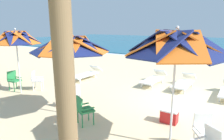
{
  "coord_description": "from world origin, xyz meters",
  "views": [
    {
      "loc": [
        1.71,
        -7.41,
        2.85
      ],
      "look_at": [
        -2.88,
        -0.2,
        1.0
      ],
      "focal_mm": 32.84,
      "sensor_mm": 36.0,
      "label": 1
    }
  ],
  "objects_px": {
    "plastic_chair_4": "(14,79)",
    "beachgoer_seated": "(181,60)",
    "plastic_chair_3": "(74,94)",
    "sun_lounger_1": "(184,82)",
    "beach_umbrella_1": "(70,45)",
    "plastic_chair_2": "(83,109)",
    "beach_umbrella_2": "(16,38)",
    "sun_lounger_3": "(87,74)",
    "plastic_chair_0": "(204,130)",
    "sun_lounger_2": "(154,79)",
    "cooler_box": "(169,116)",
    "plastic_chair_5": "(36,79)",
    "beach_umbrella_0": "(176,45)"
  },
  "relations": [
    {
      "from": "beach_umbrella_2",
      "to": "cooler_box",
      "type": "relative_size",
      "value": 5.52
    },
    {
      "from": "plastic_chair_3",
      "to": "sun_lounger_1",
      "type": "relative_size",
      "value": 0.4
    },
    {
      "from": "beach_umbrella_1",
      "to": "cooler_box",
      "type": "bearing_deg",
      "value": 22.13
    },
    {
      "from": "beach_umbrella_2",
      "to": "sun_lounger_3",
      "type": "height_order",
      "value": "beach_umbrella_2"
    },
    {
      "from": "cooler_box",
      "to": "plastic_chair_3",
      "type": "bearing_deg",
      "value": -168.83
    },
    {
      "from": "sun_lounger_2",
      "to": "beach_umbrella_2",
      "type": "bearing_deg",
      "value": -134.65
    },
    {
      "from": "plastic_chair_0",
      "to": "beachgoer_seated",
      "type": "relative_size",
      "value": 0.94
    },
    {
      "from": "plastic_chair_4",
      "to": "sun_lounger_2",
      "type": "distance_m",
      "value": 6.58
    },
    {
      "from": "sun_lounger_1",
      "to": "sun_lounger_3",
      "type": "distance_m",
      "value": 5.04
    },
    {
      "from": "plastic_chair_4",
      "to": "plastic_chair_5",
      "type": "distance_m",
      "value": 1.0
    },
    {
      "from": "plastic_chair_3",
      "to": "sun_lounger_3",
      "type": "relative_size",
      "value": 0.4
    },
    {
      "from": "plastic_chair_2",
      "to": "plastic_chair_3",
      "type": "xyz_separation_m",
      "value": [
        -1.14,
        0.86,
        0.0
      ]
    },
    {
      "from": "beach_umbrella_0",
      "to": "plastic_chair_4",
      "type": "relative_size",
      "value": 3.3
    },
    {
      "from": "plastic_chair_3",
      "to": "plastic_chair_5",
      "type": "bearing_deg",
      "value": 168.3
    },
    {
      "from": "beach_umbrella_1",
      "to": "plastic_chair_2",
      "type": "distance_m",
      "value": 1.95
    },
    {
      "from": "plastic_chair_3",
      "to": "beach_umbrella_2",
      "type": "relative_size",
      "value": 0.31
    },
    {
      "from": "beach_umbrella_2",
      "to": "plastic_chair_5",
      "type": "bearing_deg",
      "value": 74.12
    },
    {
      "from": "sun_lounger_3",
      "to": "cooler_box",
      "type": "distance_m",
      "value": 6.06
    },
    {
      "from": "beach_umbrella_2",
      "to": "beach_umbrella_0",
      "type": "bearing_deg",
      "value": -4.26
    },
    {
      "from": "sun_lounger_1",
      "to": "beachgoer_seated",
      "type": "xyz_separation_m",
      "value": [
        -1.68,
        6.2,
        0.01
      ]
    },
    {
      "from": "plastic_chair_3",
      "to": "sun_lounger_3",
      "type": "distance_m",
      "value": 4.01
    },
    {
      "from": "beach_umbrella_0",
      "to": "plastic_chair_0",
      "type": "xyz_separation_m",
      "value": [
        0.7,
        0.27,
        -1.95
      ]
    },
    {
      "from": "beach_umbrella_0",
      "to": "beach_umbrella_2",
      "type": "relative_size",
      "value": 1.03
    },
    {
      "from": "beach_umbrella_1",
      "to": "cooler_box",
      "type": "height_order",
      "value": "beach_umbrella_1"
    },
    {
      "from": "plastic_chair_4",
      "to": "sun_lounger_1",
      "type": "xyz_separation_m",
      "value": [
        6.42,
        4.37,
        -0.22
      ]
    },
    {
      "from": "beach_umbrella_0",
      "to": "beach_umbrella_1",
      "type": "height_order",
      "value": "beach_umbrella_0"
    },
    {
      "from": "plastic_chair_5",
      "to": "beachgoer_seated",
      "type": "xyz_separation_m",
      "value": [
        3.91,
        10.01,
        -0.2
      ]
    },
    {
      "from": "plastic_chair_0",
      "to": "sun_lounger_1",
      "type": "relative_size",
      "value": 0.4
    },
    {
      "from": "sun_lounger_2",
      "to": "cooler_box",
      "type": "distance_m",
      "value": 4.15
    },
    {
      "from": "plastic_chair_2",
      "to": "beach_umbrella_2",
      "type": "relative_size",
      "value": 0.31
    },
    {
      "from": "beach_umbrella_2",
      "to": "plastic_chair_5",
      "type": "relative_size",
      "value": 3.19
    },
    {
      "from": "plastic_chair_5",
      "to": "cooler_box",
      "type": "relative_size",
      "value": 1.73
    },
    {
      "from": "beach_umbrella_0",
      "to": "plastic_chair_4",
      "type": "distance_m",
      "value": 7.58
    },
    {
      "from": "beach_umbrella_2",
      "to": "sun_lounger_3",
      "type": "relative_size",
      "value": 1.28
    },
    {
      "from": "plastic_chair_3",
      "to": "sun_lounger_2",
      "type": "distance_m",
      "value": 4.52
    },
    {
      "from": "beach_umbrella_1",
      "to": "sun_lounger_1",
      "type": "bearing_deg",
      "value": 64.56
    },
    {
      "from": "plastic_chair_0",
      "to": "plastic_chair_2",
      "type": "height_order",
      "value": "same"
    },
    {
      "from": "plastic_chair_3",
      "to": "plastic_chair_4",
      "type": "relative_size",
      "value": 1.0
    },
    {
      "from": "plastic_chair_4",
      "to": "beachgoer_seated",
      "type": "relative_size",
      "value": 0.94
    },
    {
      "from": "plastic_chair_4",
      "to": "sun_lounger_2",
      "type": "bearing_deg",
      "value": 40.71
    },
    {
      "from": "sun_lounger_3",
      "to": "cooler_box",
      "type": "relative_size",
      "value": 4.31
    },
    {
      "from": "beach_umbrella_1",
      "to": "beach_umbrella_2",
      "type": "bearing_deg",
      "value": 172.88
    },
    {
      "from": "beach_umbrella_1",
      "to": "sun_lounger_1",
      "type": "relative_size",
      "value": 1.22
    },
    {
      "from": "plastic_chair_4",
      "to": "sun_lounger_1",
      "type": "distance_m",
      "value": 7.77
    },
    {
      "from": "beach_umbrella_1",
      "to": "beach_umbrella_2",
      "type": "xyz_separation_m",
      "value": [
        -3.45,
        0.43,
        0.08
      ]
    },
    {
      "from": "sun_lounger_1",
      "to": "sun_lounger_2",
      "type": "distance_m",
      "value": 1.44
    },
    {
      "from": "beach_umbrella_1",
      "to": "sun_lounger_2",
      "type": "relative_size",
      "value": 1.22
    },
    {
      "from": "beach_umbrella_0",
      "to": "plastic_chair_5",
      "type": "relative_size",
      "value": 3.3
    },
    {
      "from": "beach_umbrella_0",
      "to": "sun_lounger_3",
      "type": "xyz_separation_m",
      "value": [
        -5.81,
        3.92,
        -2.17
      ]
    },
    {
      "from": "plastic_chair_0",
      "to": "sun_lounger_2",
      "type": "height_order",
      "value": "plastic_chair_0"
    }
  ]
}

